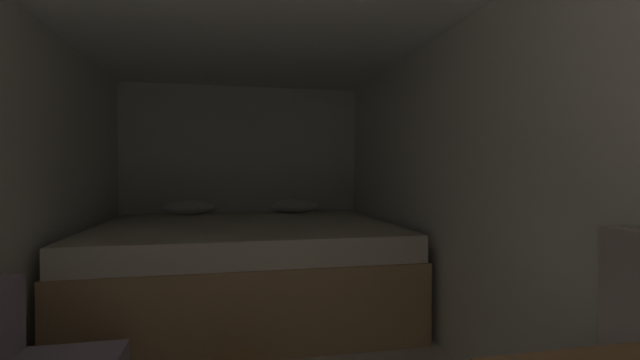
% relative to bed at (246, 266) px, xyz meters
% --- Properties ---
extents(wall_back, '(2.62, 0.05, 2.11)m').
position_rel_bed_xyz_m(wall_back, '(0.00, 1.07, 0.68)').
color(wall_back, silver).
rests_on(wall_back, ground).
extents(wall_right, '(0.05, 4.96, 2.11)m').
position_rel_bed_xyz_m(wall_right, '(1.29, -1.44, 0.68)').
color(wall_right, silver).
rests_on(wall_right, ground).
extents(bed, '(2.40, 2.01, 0.89)m').
position_rel_bed_xyz_m(bed, '(0.00, 0.00, 0.00)').
color(bed, tan).
rests_on(bed, ground).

